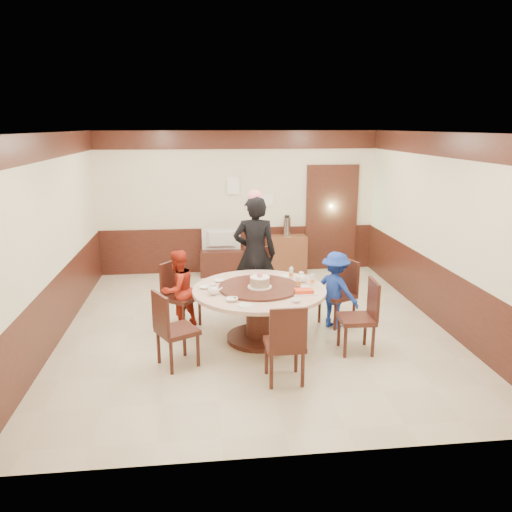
{
  "coord_description": "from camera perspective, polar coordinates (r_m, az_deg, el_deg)",
  "views": [
    {
      "loc": [
        -0.75,
        -6.84,
        2.89
      ],
      "look_at": [
        0.01,
        -0.06,
        1.1
      ],
      "focal_mm": 35.0,
      "sensor_mm": 36.0,
      "label": 1
    }
  ],
  "objects": [
    {
      "name": "person_blue",
      "position": [
        7.36,
        9.05,
        -3.87
      ],
      "size": [
        0.81,
        0.83,
        1.14
      ],
      "primitive_type": "imported",
      "rotation": [
        0.0,
        0.0,
        2.33
      ],
      "color": "#173196",
      "rests_on": "ground"
    },
    {
      "name": "saucer_far",
      "position": [
        7.31,
        3.42,
        -2.31
      ],
      "size": [
        0.18,
        0.18,
        0.01
      ],
      "primitive_type": "cylinder",
      "color": "white",
      "rests_on": "banquet_table"
    },
    {
      "name": "bowl_3",
      "position": [
        6.73,
        5.77,
        -3.73
      ],
      "size": [
        0.14,
        0.14,
        0.04
      ],
      "primitive_type": "imported",
      "color": "white",
      "rests_on": "banquet_table"
    },
    {
      "name": "birthday_cake",
      "position": [
        6.71,
        0.43,
        -2.97
      ],
      "size": [
        0.33,
        0.33,
        0.22
      ],
      "color": "white",
      "rests_on": "banquet_table"
    },
    {
      "name": "shrimp_platter",
      "position": [
        6.58,
        5.49,
        -4.1
      ],
      "size": [
        0.3,
        0.2,
        0.06
      ],
      "color": "white",
      "rests_on": "banquet_table"
    },
    {
      "name": "chair_3",
      "position": [
        6.31,
        -9.12,
        -9.71
      ],
      "size": [
        0.6,
        0.6,
        0.97
      ],
      "rotation": [
        0.0,
        0.0,
        5.22
      ],
      "color": "#3B1912",
      "rests_on": "ground"
    },
    {
      "name": "teapot_right",
      "position": [
        7.06,
        5.19,
        -2.51
      ],
      "size": [
        0.17,
        0.15,
        0.13
      ],
      "primitive_type": "ellipsoid",
      "color": "white",
      "rests_on": "banquet_table"
    },
    {
      "name": "bowl_0",
      "position": [
        7.06,
        -4.23,
        -2.84
      ],
      "size": [
        0.13,
        0.13,
        0.03
      ],
      "primitive_type": "imported",
      "color": "white",
      "rests_on": "banquet_table"
    },
    {
      "name": "chair_1",
      "position": [
        8.16,
        0.3,
        -3.79
      ],
      "size": [
        0.46,
        0.47,
        0.97
      ],
      "rotation": [
        0.0,
        0.0,
        3.1
      ],
      "color": "#3B1912",
      "rests_on": "ground"
    },
    {
      "name": "television",
      "position": [
        9.84,
        -4.0,
        1.91
      ],
      "size": [
        0.77,
        0.13,
        0.44
      ],
      "primitive_type": "imported",
      "rotation": [
        0.0,
        0.0,
        3.11
      ],
      "color": "gray",
      "rests_on": "tv_stand"
    },
    {
      "name": "banquet_table",
      "position": [
        6.85,
        0.38,
        -5.44
      ],
      "size": [
        1.81,
        1.81,
        0.78
      ],
      "color": "#3B1912",
      "rests_on": "ground"
    },
    {
      "name": "bowl_4",
      "position": [
        6.8,
        -5.89,
        -3.57
      ],
      "size": [
        0.14,
        0.14,
        0.04
      ],
      "primitive_type": "imported",
      "color": "white",
      "rests_on": "banquet_table"
    },
    {
      "name": "chair_2",
      "position": [
        7.46,
        -8.57,
        -5.75
      ],
      "size": [
        0.62,
        0.62,
        0.97
      ],
      "rotation": [
        0.0,
        0.0,
        4.04
      ],
      "color": "#3B1912",
      "rests_on": "ground"
    },
    {
      "name": "side_cabinet",
      "position": [
        10.09,
        3.45,
        0.22
      ],
      "size": [
        0.8,
        0.4,
        0.75
      ],
      "primitive_type": "cube",
      "color": "brown",
      "rests_on": "ground"
    },
    {
      "name": "chair_5",
      "position": [
        6.73,
        11.54,
        -8.22
      ],
      "size": [
        0.47,
        0.46,
        0.97
      ],
      "rotation": [
        0.0,
        0.0,
        7.81
      ],
      "color": "#3B1912",
      "rests_on": "ground"
    },
    {
      "name": "notice_right",
      "position": [
        9.99,
        1.13,
        6.39
      ],
      "size": [
        0.3,
        0.0,
        0.22
      ],
      "primitive_type": "cube",
      "color": "white",
      "rests_on": "room"
    },
    {
      "name": "saucer_near",
      "position": [
        6.14,
        -1.22,
        -5.65
      ],
      "size": [
        0.18,
        0.18,
        0.01
      ],
      "primitive_type": "cylinder",
      "color": "white",
      "rests_on": "banquet_table"
    },
    {
      "name": "bowl_1",
      "position": [
        6.28,
        4.56,
        -5.1
      ],
      "size": [
        0.12,
        0.12,
        0.04
      ],
      "primitive_type": "imported",
      "color": "white",
      "rests_on": "banquet_table"
    },
    {
      "name": "teapot_left",
      "position": [
        6.54,
        -4.93,
        -3.92
      ],
      "size": [
        0.17,
        0.15,
        0.13
      ],
      "primitive_type": "ellipsoid",
      "color": "white",
      "rests_on": "banquet_table"
    },
    {
      "name": "bottle_0",
      "position": [
        6.81,
        4.93,
        -2.98
      ],
      "size": [
        0.06,
        0.06,
        0.16
      ],
      "primitive_type": "cylinder",
      "color": "white",
      "rests_on": "banquet_table"
    },
    {
      "name": "person_red",
      "position": [
        7.33,
        -8.89,
        -3.82
      ],
      "size": [
        0.72,
        0.71,
        1.17
      ],
      "primitive_type": "imported",
      "rotation": [
        0.0,
        0.0,
        3.89
      ],
      "color": "#AB2716",
      "rests_on": "ground"
    },
    {
      "name": "chair_0",
      "position": [
        7.58,
        9.34,
        -5.46
      ],
      "size": [
        0.59,
        0.59,
        0.97
      ],
      "rotation": [
        0.0,
        0.0,
        2.02
      ],
      "color": "#3B1912",
      "rests_on": "ground"
    },
    {
      "name": "chair_4",
      "position": [
        5.87,
        3.29,
        -11.44
      ],
      "size": [
        0.45,
        0.46,
        0.97
      ],
      "rotation": [
        0.0,
        0.0,
        6.3
      ],
      "color": "#3B1912",
      "rests_on": "ground"
    },
    {
      "name": "bowl_2",
      "position": [
        6.3,
        -2.77,
        -4.99
      ],
      "size": [
        0.15,
        0.15,
        0.04
      ],
      "primitive_type": "imported",
      "color": "white",
      "rests_on": "banquet_table"
    },
    {
      "name": "bottle_1",
      "position": [
        6.91,
        6.46,
        -2.76
      ],
      "size": [
        0.06,
        0.06,
        0.16
      ],
      "primitive_type": "cylinder",
      "color": "white",
      "rests_on": "banquet_table"
    },
    {
      "name": "notice_left",
      "position": [
        9.88,
        -2.64,
        8.05
      ],
      "size": [
        0.25,
        0.0,
        0.35
      ],
      "primitive_type": "cube",
      "color": "white",
      "rests_on": "room"
    },
    {
      "name": "person_standing",
      "position": [
        7.83,
        -0.14,
        0.18
      ],
      "size": [
        0.71,
        0.5,
        1.86
      ],
      "primitive_type": "imported",
      "rotation": [
        0.0,
        0.0,
        3.06
      ],
      "color": "black",
      "rests_on": "ground"
    },
    {
      "name": "tv_stand",
      "position": [
        9.96,
        -3.95,
        -0.73
      ],
      "size": [
        0.85,
        0.45,
        0.5
      ],
      "primitive_type": "cube",
      "color": "#3B1912",
      "rests_on": "ground"
    },
    {
      "name": "bottle_2",
      "position": [
        7.18,
        4.03,
        -2.02
      ],
      "size": [
        0.06,
        0.06,
        0.16
      ],
      "primitive_type": "cylinder",
      "color": "white",
      "rests_on": "banquet_table"
    },
    {
      "name": "room",
      "position": [
        7.13,
        -0.09,
        -0.02
      ],
      "size": [
        6.0,
        6.04,
        2.84
      ],
      "color": "beige",
      "rests_on": "ground"
    },
    {
      "name": "thermos",
      "position": [
        9.96,
        3.54,
        3.37
      ],
      "size": [
        0.15,
        0.15,
        0.38
      ],
      "primitive_type": "cylinder",
      "color": "silver",
      "rests_on": "side_cabinet"
    }
  ]
}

